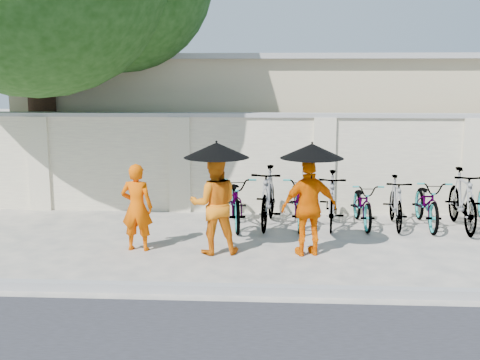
{
  "coord_description": "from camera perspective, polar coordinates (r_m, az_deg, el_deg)",
  "views": [
    {
      "loc": [
        0.99,
        -9.27,
        2.88
      ],
      "look_at": [
        0.4,
        0.76,
        1.1
      ],
      "focal_mm": 45.0,
      "sensor_mm": 36.0,
      "label": 1
    }
  ],
  "objects": [
    {
      "name": "bike_5",
      "position": [
        11.74,
        14.56,
        -2.07
      ],
      "size": [
        0.56,
        1.63,
        0.97
      ],
      "primitive_type": "imported",
      "rotation": [
        0.0,
        0.0,
        -0.06
      ],
      "color": "gray",
      "rests_on": "ground"
    },
    {
      "name": "ground",
      "position": [
        9.76,
        -2.62,
        -7.13
      ],
      "size": [
        80.0,
        80.0,
        0.0
      ],
      "primitive_type": "plane",
      "color": "beige"
    },
    {
      "name": "parasol_center",
      "position": [
        9.44,
        -2.25,
        2.86
      ],
      "size": [
        1.04,
        1.04,
        0.9
      ],
      "color": "black",
      "rests_on": "ground"
    },
    {
      "name": "parasol_right",
      "position": [
        9.4,
        6.84,
        2.76
      ],
      "size": [
        1.0,
        1.0,
        0.93
      ],
      "color": "black",
      "rests_on": "ground"
    },
    {
      "name": "bike_1",
      "position": [
        11.45,
        2.67,
        -1.62
      ],
      "size": [
        0.72,
        1.93,
        1.13
      ],
      "primitive_type": "imported",
      "rotation": [
        0.0,
        0.0,
        -0.1
      ],
      "color": "gray",
      "rests_on": "ground"
    },
    {
      "name": "monk_right",
      "position": [
        9.63,
        6.58,
        -2.61
      ],
      "size": [
        0.98,
        0.62,
        1.56
      ],
      "primitive_type": "imported",
      "rotation": [
        0.0,
        0.0,
        3.42
      ],
      "color": "#F36600",
      "rests_on": "ground"
    },
    {
      "name": "monk_left",
      "position": [
        10.0,
        -9.75,
        -2.57
      ],
      "size": [
        0.55,
        0.39,
        1.44
      ],
      "primitive_type": "imported",
      "rotation": [
        0.0,
        0.0,
        3.06
      ],
      "color": "#EE5600",
      "rests_on": "ground"
    },
    {
      "name": "bike_0",
      "position": [
        11.45,
        -0.36,
        -1.92
      ],
      "size": [
        0.9,
        1.99,
        1.01
      ],
      "primitive_type": "imported",
      "rotation": [
        0.0,
        0.0,
        0.12
      ],
      "color": "gray",
      "rests_on": "ground"
    },
    {
      "name": "building_behind",
      "position": [
        16.35,
        6.93,
        5.48
      ],
      "size": [
        14.0,
        6.0,
        3.2
      ],
      "primitive_type": "cube",
      "color": "#BDB28A",
      "rests_on": "ground"
    },
    {
      "name": "compound_wall",
      "position": [
        12.61,
        3.38,
        1.45
      ],
      "size": [
        20.0,
        0.3,
        2.0
      ],
      "primitive_type": "cube",
      "color": "#F2EAC2",
      "rests_on": "ground"
    },
    {
      "name": "bike_3",
      "position": [
        11.51,
        8.7,
        -1.88
      ],
      "size": [
        0.67,
        1.79,
        1.05
      ],
      "primitive_type": "imported",
      "rotation": [
        0.0,
        0.0,
        -0.1
      ],
      "color": "gray",
      "rests_on": "ground"
    },
    {
      "name": "bike_2",
      "position": [
        11.56,
        5.67,
        -1.9
      ],
      "size": [
        0.67,
        1.89,
        0.99
      ],
      "primitive_type": "imported",
      "rotation": [
        0.0,
        0.0,
        0.0
      ],
      "color": "gray",
      "rests_on": "ground"
    },
    {
      "name": "bike_4",
      "position": [
        11.71,
        11.58,
        -2.22
      ],
      "size": [
        0.66,
        1.68,
        0.87
      ],
      "primitive_type": "imported",
      "rotation": [
        0.0,
        0.0,
        0.05
      ],
      "color": "gray",
      "rests_on": "ground"
    },
    {
      "name": "kerb",
      "position": [
        8.14,
        -3.88,
        -10.25
      ],
      "size": [
        40.0,
        0.16,
        0.12
      ],
      "primitive_type": "cube",
      "color": "#999999",
      "rests_on": "ground"
    },
    {
      "name": "monk_center",
      "position": [
        9.68,
        -2.46,
        -2.3
      ],
      "size": [
        0.88,
        0.74,
        1.62
      ],
      "primitive_type": "imported",
      "rotation": [
        0.0,
        0.0,
        3.31
      ],
      "color": "orange",
      "rests_on": "ground"
    },
    {
      "name": "bike_6",
      "position": [
        11.94,
        17.34,
        -2.06
      ],
      "size": [
        0.65,
        1.8,
        0.94
      ],
      "primitive_type": "imported",
      "rotation": [
        0.0,
        0.0,
        -0.01
      ],
      "color": "gray",
      "rests_on": "ground"
    },
    {
      "name": "bike_7",
      "position": [
        11.95,
        20.33,
        -1.75
      ],
      "size": [
        0.6,
        1.9,
        1.13
      ],
      "primitive_type": "imported",
      "rotation": [
        0.0,
        0.0,
        -0.03
      ],
      "color": "gray",
      "rests_on": "ground"
    }
  ]
}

